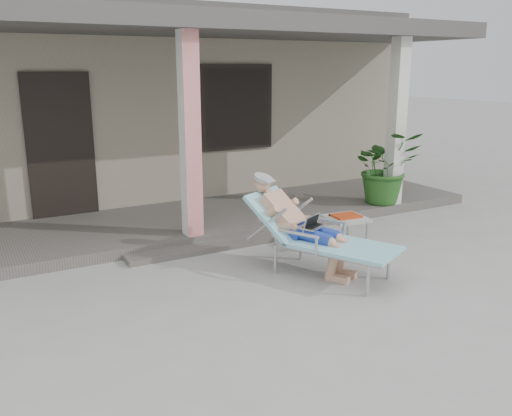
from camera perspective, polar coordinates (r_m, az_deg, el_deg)
ground at (r=5.54m, az=2.07°, el=-10.06°), size 60.00×60.00×0.00m
house at (r=11.13m, az=-15.60°, el=10.78°), size 10.40×5.40×3.30m
porch_deck at (r=8.08m, az=-8.93°, el=-1.64°), size 10.00×2.00×0.15m
porch_overhang at (r=7.72m, az=-9.61°, el=17.96°), size 10.00×2.30×2.85m
porch_step at (r=7.06m, az=-5.68°, el=-4.24°), size 2.00×0.30×0.07m
lounger at (r=6.19m, az=5.61°, el=-0.32°), size 1.38×1.86×1.18m
side_table at (r=7.18m, az=9.44°, el=-1.24°), size 0.54×0.54×0.44m
potted_palm at (r=9.04m, az=13.47°, el=4.22°), size 1.30×1.21×1.19m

